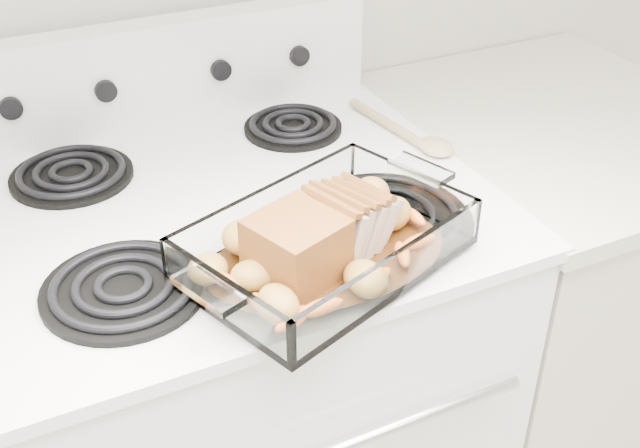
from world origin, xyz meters
name	(u,v)px	position (x,y,z in m)	size (l,w,h in m)	color
electric_range	(239,410)	(0.00, 1.66, 0.48)	(0.78, 0.70, 1.12)	white
counter_right	(531,314)	(0.67, 1.66, 0.47)	(0.58, 0.68, 0.93)	beige
baking_dish	(327,250)	(0.06, 1.43, 0.96)	(0.35, 0.23, 0.07)	white
pork_roast	(312,236)	(0.04, 1.43, 0.99)	(0.21, 0.10, 0.08)	brown
roast_vegetables	(313,233)	(0.06, 1.46, 0.97)	(0.33, 0.18, 0.04)	orange
wooden_spoon	(414,136)	(0.36, 1.69, 0.94)	(0.08, 0.25, 0.02)	tan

